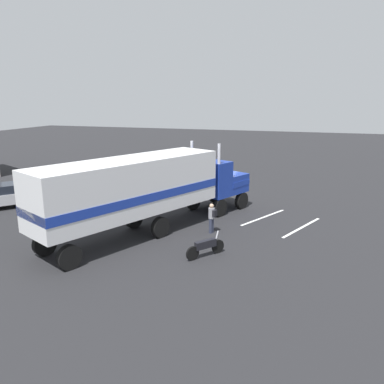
{
  "coord_description": "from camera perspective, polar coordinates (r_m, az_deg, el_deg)",
  "views": [
    {
      "loc": [
        -24.5,
        -6.2,
        7.16
      ],
      "look_at": [
        -3.25,
        0.67,
        1.6
      ],
      "focal_mm": 35.74,
      "sensor_mm": 36.0,
      "label": 1
    }
  ],
  "objects": [
    {
      "name": "semi_truck",
      "position": [
        20.43,
        -6.72,
        0.77
      ],
      "size": [
        13.89,
        8.27,
        4.5
      ],
      "color": "#193399",
      "rests_on": "ground_plane"
    },
    {
      "name": "parked_car",
      "position": [
        28.3,
        -25.84,
        -0.42
      ],
      "size": [
        4.54,
        4.19,
        1.57
      ],
      "color": "#B7B7BC",
      "rests_on": "ground_plane"
    },
    {
      "name": "person_bystander",
      "position": [
        20.6,
        2.97,
        -3.75
      ],
      "size": [
        0.38,
        0.48,
        1.63
      ],
      "color": "#2D3347",
      "rests_on": "ground_plane"
    },
    {
      "name": "lane_stripe_near",
      "position": [
        23.83,
        10.61,
        -3.74
      ],
      "size": [
        3.98,
        2.16,
        0.01
      ],
      "primitive_type": "cube",
      "rotation": [
        0.0,
        0.0,
        -0.48
      ],
      "color": "silver",
      "rests_on": "ground_plane"
    },
    {
      "name": "lane_stripe_mid",
      "position": [
        22.53,
        16.08,
        -5.11
      ],
      "size": [
        4.09,
        1.92,
        0.01
      ],
      "primitive_type": "cube",
      "rotation": [
        0.0,
        0.0,
        -0.42
      ],
      "color": "silver",
      "rests_on": "ground_plane"
    },
    {
      "name": "ground_plane",
      "position": [
        26.26,
        3.58,
        -1.87
      ],
      "size": [
        120.0,
        120.0,
        0.0
      ],
      "primitive_type": "plane",
      "color": "#232326"
    },
    {
      "name": "motorcycle",
      "position": [
        17.73,
        2.06,
        -8.16
      ],
      "size": [
        1.73,
        1.36,
        1.12
      ],
      "color": "black",
      "rests_on": "ground_plane"
    }
  ]
}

